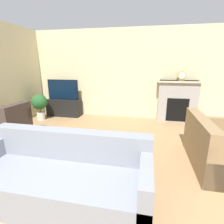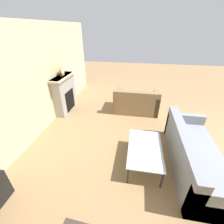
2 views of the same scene
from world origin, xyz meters
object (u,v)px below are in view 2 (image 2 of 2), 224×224
at_px(mantel_clock, 62,71).
at_px(couch_loveseat, 136,103).
at_px(couch_sectional, 193,155).
at_px(coffee_table, 145,149).

bearing_deg(mantel_clock, couch_loveseat, -83.30).
bearing_deg(couch_sectional, coffee_table, 94.03).
height_order(couch_loveseat, coffee_table, couch_loveseat).
bearing_deg(coffee_table, couch_loveseat, 6.34).
bearing_deg(coffee_table, couch_sectional, -85.97).
relative_size(coffee_table, mantel_clock, 4.45).
height_order(couch_loveseat, mantel_clock, mantel_clock).
distance_m(couch_sectional, coffee_table, 0.97).
xyz_separation_m(couch_loveseat, mantel_clock, (-0.28, 2.37, 1.06)).
bearing_deg(couch_sectional, mantel_clock, 61.77).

